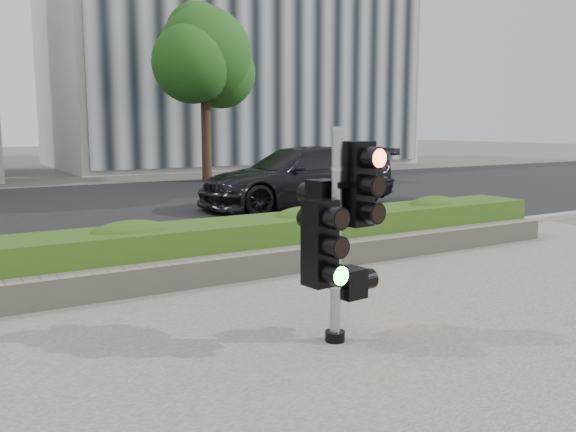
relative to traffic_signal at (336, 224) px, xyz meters
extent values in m
plane|color=#51514C|center=(0.20, 0.66, -1.15)|extent=(120.00, 120.00, 0.00)
cube|color=#9E9389|center=(0.20, -1.84, -1.14)|extent=(16.00, 11.00, 0.03)
cube|color=black|center=(0.20, 10.66, -1.14)|extent=(60.00, 13.00, 0.02)
cube|color=gray|center=(0.20, 3.81, -1.09)|extent=(60.00, 0.25, 0.12)
cube|color=gray|center=(0.20, 2.56, -0.95)|extent=(12.00, 0.32, 0.34)
cube|color=#5B8428|center=(0.20, 3.21, -0.78)|extent=(12.00, 1.00, 0.68)
cube|color=#B7B7B2|center=(11.20, 25.66, 4.85)|extent=(18.00, 10.00, 12.00)
cylinder|color=black|center=(5.70, 16.16, 0.64)|extent=(0.36, 0.36, 3.58)
sphere|color=#1E4E16|center=(5.70, 16.16, 3.46)|extent=(3.33, 3.33, 3.33)
sphere|color=#1E4E16|center=(6.47, 16.48, 2.82)|extent=(2.56, 2.56, 2.56)
sphere|color=#1E4E16|center=(5.06, 15.77, 3.07)|extent=(2.82, 2.82, 2.82)
sphere|color=#1E4E16|center=(5.70, 16.80, 4.22)|extent=(2.30, 2.30, 2.30)
cylinder|color=black|center=(-0.02, -0.03, -1.07)|extent=(0.19, 0.19, 0.10)
cylinder|color=gray|center=(-0.02, -0.03, -0.13)|extent=(0.10, 0.10, 1.98)
cylinder|color=gray|center=(-0.02, -0.03, 0.88)|extent=(0.13, 0.13, 0.05)
cube|color=#FF1107|center=(0.20, -0.04, 0.38)|extent=(0.28, 0.28, 0.79)
cube|color=#14E51E|center=(-0.24, -0.09, -0.14)|extent=(0.28, 0.28, 0.79)
cube|color=black|center=(-0.02, 0.19, 0.13)|extent=(0.28, 0.28, 0.54)
cube|color=orange|center=(0.18, 0.02, -0.59)|extent=(0.28, 0.28, 0.29)
imported|color=black|center=(4.84, 8.44, -0.37)|extent=(5.24, 2.17, 1.51)
camera|label=1|loc=(-3.28, -4.58, 0.92)|focal=38.00mm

